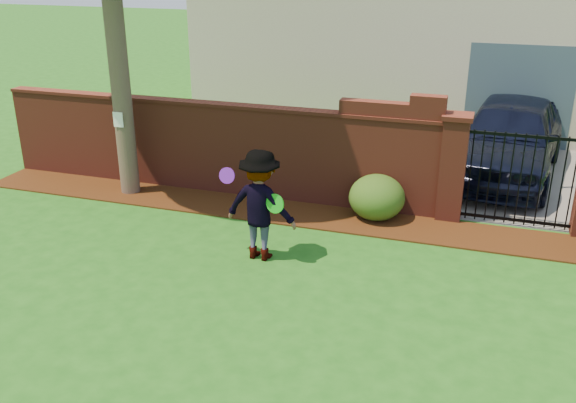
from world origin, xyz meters
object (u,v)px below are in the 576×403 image
(man, at_px, (259,206))
(frisbee_purple, at_px, (227,176))
(car, at_px, (507,141))
(frisbee_green, at_px, (275,204))

(man, relative_size, frisbee_purple, 7.06)
(car, relative_size, frisbee_green, 16.41)
(car, bearing_deg, frisbee_green, -115.14)
(frisbee_green, bearing_deg, car, 57.27)
(man, distance_m, frisbee_green, 0.34)
(frisbee_purple, bearing_deg, car, 51.40)
(frisbee_purple, xyz_separation_m, frisbee_green, (0.75, -0.03, -0.34))
(frisbee_green, bearing_deg, man, 157.88)
(car, distance_m, frisbee_green, 5.95)
(man, height_order, frisbee_green, man)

